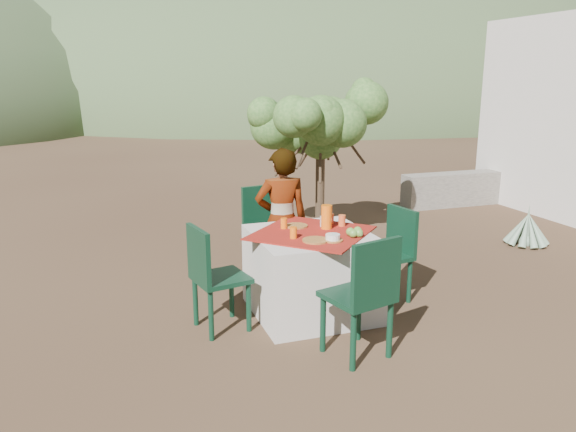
% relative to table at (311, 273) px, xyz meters
% --- Properties ---
extents(ground, '(160.00, 160.00, 0.00)m').
position_rel_table_xyz_m(ground, '(0.64, -0.09, -0.38)').
color(ground, '#39261A').
rests_on(ground, ground).
extents(table, '(1.30, 1.30, 0.76)m').
position_rel_table_xyz_m(table, '(0.00, 0.00, 0.00)').
color(table, beige).
rests_on(table, ground).
extents(chair_far, '(0.52, 0.52, 0.98)m').
position_rel_table_xyz_m(chair_far, '(-0.10, 1.07, 0.16)').
color(chair_far, black).
rests_on(chair_far, ground).
extents(chair_near, '(0.55, 0.55, 0.97)m').
position_rel_table_xyz_m(chair_near, '(0.06, -0.95, 0.16)').
color(chair_near, black).
rests_on(chair_near, ground).
extents(chair_left, '(0.50, 0.50, 0.92)m').
position_rel_table_xyz_m(chair_left, '(-0.92, -0.08, 0.13)').
color(chair_left, black).
rests_on(chair_left, ground).
extents(chair_right, '(0.48, 0.48, 0.90)m').
position_rel_table_xyz_m(chair_right, '(0.85, 0.05, 0.12)').
color(chair_right, black).
rests_on(chair_right, ground).
extents(person, '(0.56, 0.40, 1.44)m').
position_rel_table_xyz_m(person, '(-0.07, 0.62, 0.34)').
color(person, '#8C6651').
rests_on(person, ground).
extents(shrub_tree, '(1.54, 1.51, 1.81)m').
position_rel_table_xyz_m(shrub_tree, '(0.99, 2.14, 1.05)').
color(shrub_tree, '#413020').
rests_on(shrub_tree, ground).
extents(agave, '(0.56, 0.54, 0.59)m').
position_rel_table_xyz_m(agave, '(3.39, 1.08, -0.18)').
color(agave, gray).
rests_on(agave, ground).
extents(stone_wall, '(2.60, 0.35, 0.55)m').
position_rel_table_xyz_m(stone_wall, '(4.24, 3.31, -0.10)').
color(stone_wall, gray).
rests_on(stone_wall, ground).
extents(hill_near_right, '(48.00, 48.00, 20.00)m').
position_rel_table_xyz_m(hill_near_right, '(12.64, 35.91, -0.38)').
color(hill_near_right, '#344E2C').
rests_on(hill_near_right, ground).
extents(hill_far_center, '(60.00, 60.00, 24.00)m').
position_rel_table_xyz_m(hill_far_center, '(-3.36, 51.91, -0.38)').
color(hill_far_center, slate).
rests_on(hill_far_center, ground).
extents(hill_far_right, '(36.00, 36.00, 14.00)m').
position_rel_table_xyz_m(hill_far_right, '(28.64, 45.91, -0.38)').
color(hill_far_right, slate).
rests_on(hill_far_right, ground).
extents(plate_far, '(0.21, 0.21, 0.01)m').
position_rel_table_xyz_m(plate_far, '(-0.06, 0.23, 0.39)').
color(plate_far, brown).
rests_on(plate_far, table).
extents(plate_near, '(0.23, 0.23, 0.01)m').
position_rel_table_xyz_m(plate_near, '(-0.07, -0.27, 0.39)').
color(plate_near, brown).
rests_on(plate_near, table).
extents(glass_far, '(0.06, 0.06, 0.10)m').
position_rel_table_xyz_m(glass_far, '(-0.19, 0.20, 0.43)').
color(glass_far, orange).
rests_on(glass_far, table).
extents(glass_near, '(0.06, 0.06, 0.10)m').
position_rel_table_xyz_m(glass_near, '(-0.22, -0.13, 0.43)').
color(glass_near, orange).
rests_on(glass_near, table).
extents(juice_pitcher, '(0.10, 0.10, 0.22)m').
position_rel_table_xyz_m(juice_pitcher, '(0.17, 0.07, 0.49)').
color(juice_pitcher, orange).
rests_on(juice_pitcher, table).
extents(bowl_plate, '(0.17, 0.17, 0.01)m').
position_rel_table_xyz_m(bowl_plate, '(0.07, -0.31, 0.39)').
color(bowl_plate, brown).
rests_on(bowl_plate, table).
extents(white_bowl, '(0.12, 0.12, 0.05)m').
position_rel_table_xyz_m(white_bowl, '(0.07, -0.31, 0.42)').
color(white_bowl, white).
rests_on(white_bowl, bowl_plate).
extents(jar_left, '(0.07, 0.07, 0.10)m').
position_rel_table_xyz_m(jar_left, '(0.34, 0.11, 0.43)').
color(jar_left, '#EE5D2A').
rests_on(jar_left, table).
extents(jar_right, '(0.06, 0.06, 0.10)m').
position_rel_table_xyz_m(jar_right, '(0.27, 0.21, 0.43)').
color(jar_right, '#EE5D2A').
rests_on(jar_right, table).
extents(napkin_holder, '(0.08, 0.06, 0.10)m').
position_rel_table_xyz_m(napkin_holder, '(0.18, 0.15, 0.43)').
color(napkin_holder, white).
rests_on(napkin_holder, table).
extents(fruit_cluster, '(0.15, 0.14, 0.07)m').
position_rel_table_xyz_m(fruit_cluster, '(0.31, -0.25, 0.42)').
color(fruit_cluster, '#609837').
rests_on(fruit_cluster, table).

